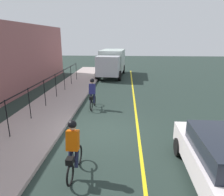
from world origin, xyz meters
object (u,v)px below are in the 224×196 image
object	(u,v)px
cyclist_follow	(73,149)
box_truck_background	(112,62)
patrol_sedan	(223,160)
cyclist_lead	(92,94)

from	to	relation	value
cyclist_follow	box_truck_background	distance (m)	17.40
patrol_sedan	box_truck_background	size ratio (longest dim) A/B	0.65
cyclist_follow	patrol_sedan	bearing A→B (deg)	-90.60
cyclist_lead	patrol_sedan	world-z (taller)	cyclist_lead
patrol_sedan	box_truck_background	distance (m)	18.11
cyclist_follow	box_truck_background	size ratio (longest dim) A/B	0.27
cyclist_follow	box_truck_background	world-z (taller)	box_truck_background
cyclist_lead	cyclist_follow	world-z (taller)	same
cyclist_lead	box_truck_background	size ratio (longest dim) A/B	0.27
cyclist_follow	patrol_sedan	size ratio (longest dim) A/B	0.41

